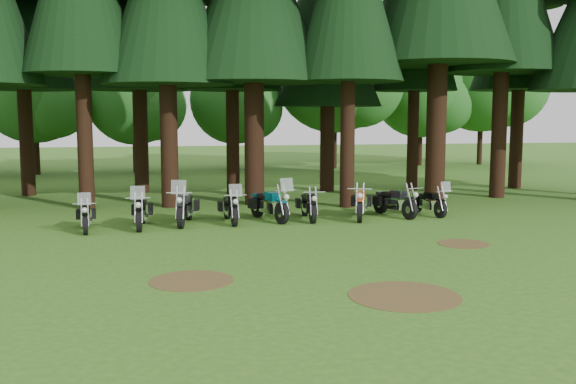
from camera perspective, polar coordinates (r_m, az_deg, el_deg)
name	(u,v)px	position (r m, az deg, el deg)	size (l,w,h in m)	color
ground	(307,255)	(16.22, 1.74, -5.60)	(120.00, 120.00, 0.00)	#2F5F1A
pine_back_4	(328,9)	(30.06, 3.59, 15.90)	(4.94, 4.94, 13.78)	black
decid_2	(38,91)	(40.80, -21.30, 8.40)	(6.72, 6.53, 8.40)	black
decid_3	(139,99)	(40.58, -13.13, 8.07)	(6.12, 5.95, 7.65)	black
decid_4	(239,102)	(42.08, -4.40, 7.98)	(5.93, 5.76, 7.41)	black
decid_5	(341,74)	(42.92, 4.76, 10.44)	(8.45, 8.21, 10.56)	black
decid_6	(426,91)	(46.32, 12.20, 8.76)	(7.06, 6.86, 8.82)	black
decid_7	(489,77)	(48.23, 17.41, 9.74)	(8.44, 8.20, 10.55)	black
dirt_patch_0	(191,280)	(13.88, -8.58, -7.79)	(1.80, 1.80, 0.01)	#4C3D1E
dirt_patch_1	(463,244)	(18.22, 15.33, -4.46)	(1.40, 1.40, 0.01)	#4C3D1E
dirt_patch_2	(404,296)	(12.81, 10.32, -9.07)	(2.20, 2.20, 0.01)	#4C3D1E
motorcycle_0	(86,217)	(20.42, -17.54, -2.12)	(0.45, 2.05, 1.28)	black
motorcycle_1	(141,213)	(20.54, -12.94, -1.79)	(0.44, 2.27, 1.43)	black
motorcycle_2	(185,208)	(20.96, -9.15, -1.43)	(0.77, 2.46, 1.55)	black
motorcycle_3	(231,209)	(21.04, -5.13, -1.49)	(0.43, 2.19, 1.38)	black
motorcycle_4	(269,205)	(21.38, -1.67, -1.20)	(1.09, 2.37, 1.52)	black
motorcycle_5	(309,206)	(21.60, 1.84, -1.26)	(0.35, 2.21, 0.90)	black
motorcycle_6	(361,204)	(21.94, 6.48, -1.07)	(0.95, 2.31, 0.98)	black
motorcycle_7	(395,203)	(22.58, 9.45, -0.97)	(0.84, 2.20, 0.92)	black
motorcycle_8	(428,203)	(23.07, 12.37, -0.97)	(0.68, 2.04, 1.28)	black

